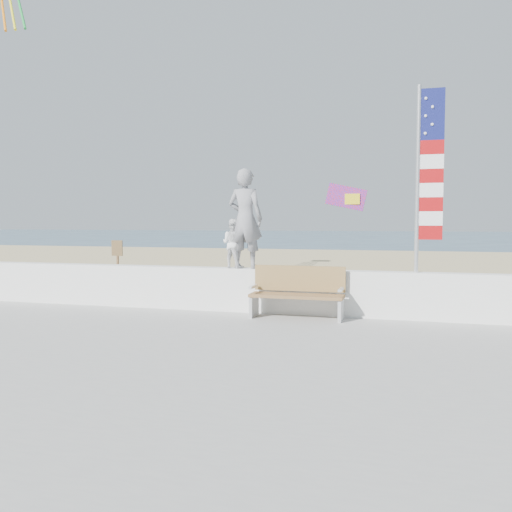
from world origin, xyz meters
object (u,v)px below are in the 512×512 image
object	(u,v)px
adult	(245,219)
bench	(298,292)
flag	(425,171)
child	(233,243)

from	to	relation	value
adult	bench	world-z (taller)	adult
bench	flag	bearing A→B (deg)	11.08
adult	child	xyz separation A→B (m)	(-0.26, 0.00, -0.51)
adult	bench	distance (m)	1.91
adult	bench	size ratio (longest dim) A/B	1.13
adult	flag	distance (m)	3.63
child	bench	world-z (taller)	child
adult	bench	bearing A→B (deg)	165.58
adult	child	distance (m)	0.58
child	bench	bearing A→B (deg)	176.27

